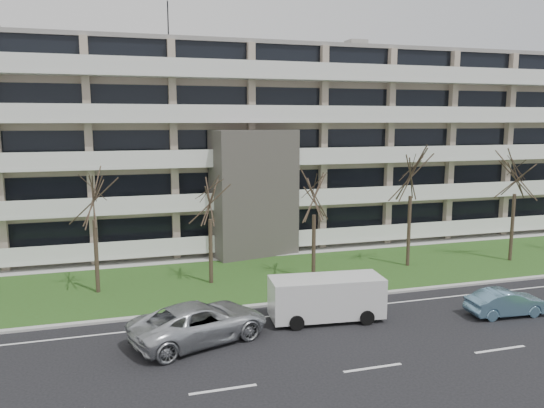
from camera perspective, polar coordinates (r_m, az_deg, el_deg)
name	(u,v)px	position (r m, az deg, el deg)	size (l,w,h in m)	color
ground	(373,368)	(22.24, 10.78, -16.93)	(160.00, 160.00, 0.00)	black
grass_verge	(277,276)	(33.51, 0.50, -7.71)	(90.00, 10.00, 0.06)	#2D4B19
curb	(304,301)	(28.99, 3.44, -10.37)	(90.00, 0.35, 0.12)	#B2B2AD
sidewalk	(255,254)	(38.61, -1.89, -5.44)	(90.00, 2.00, 0.08)	#B2B2AD
lane_edge_line	(314,311)	(27.69, 4.51, -11.45)	(90.00, 0.12, 0.01)	white
apartment_building	(233,145)	(44.07, -4.21, 6.32)	(60.50, 15.10, 18.75)	tan
silver_pickup	(200,322)	(24.15, -7.76, -12.48)	(2.84, 6.17, 1.71)	silver
blue_sedan	(506,303)	(29.36, 23.89, -9.66)	(1.39, 3.99, 1.31)	#6692B1
white_van	(328,294)	(26.32, 6.02, -9.65)	(5.66, 2.67, 2.13)	silver
tree_2	(93,191)	(30.68, -18.71, 1.36)	(3.76, 3.76, 7.51)	#382B21
tree_3	(210,194)	(31.06, -6.73, 1.11)	(3.50, 3.50, 6.99)	#382B21
tree_4	(314,189)	(31.74, 4.59, 1.61)	(3.60, 3.60, 7.20)	#382B21
tree_5	(411,168)	(35.66, 14.77, 3.77)	(4.24, 4.24, 8.48)	#382B21
tree_6	(516,167)	(39.47, 24.81, 3.62)	(4.20, 4.20, 8.40)	#382B21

